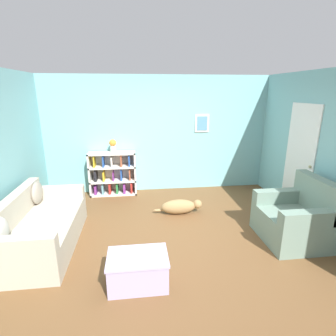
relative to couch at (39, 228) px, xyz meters
The scene contains 9 objects.
ground_plane 2.00m from the couch, ahead, with size 14.00×14.00×0.00m, color brown.
wall_back 3.15m from the couch, 48.45° to the left, with size 5.60×0.13×2.60m.
wall_right 4.63m from the couch, ahead, with size 0.16×5.00×2.60m.
couch is the anchor object (origin of this frame).
bookshelf 2.23m from the couch, 65.08° to the left, with size 1.02×0.33×0.97m.
recliner_chair 3.91m from the couch, ahead, with size 0.91×0.99×1.00m.
coffee_table 1.75m from the couch, 34.43° to the right, with size 0.72×0.48×0.39m.
dog 2.42m from the couch, 20.21° to the left, with size 0.93×0.25×0.28m.
vase 2.37m from the couch, 64.06° to the left, with size 0.15×0.15×0.29m.
Camera 1 is at (-0.50, -3.66, 2.25)m, focal length 28.00 mm.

